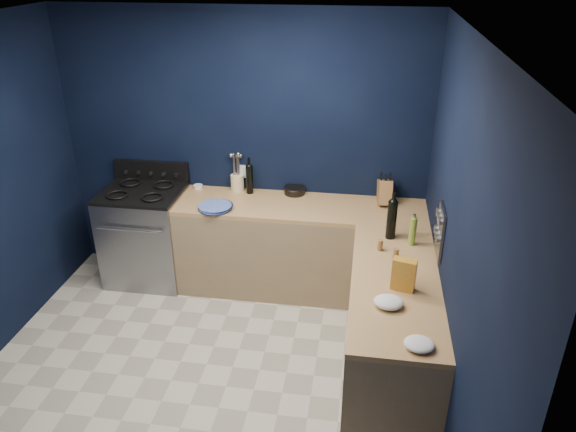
% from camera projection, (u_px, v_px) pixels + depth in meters
% --- Properties ---
extents(floor, '(3.50, 3.50, 0.02)m').
position_uv_depth(floor, '(199.00, 384.00, 4.20)').
color(floor, beige).
rests_on(floor, ground).
extents(ceiling, '(3.50, 3.50, 0.02)m').
position_uv_depth(ceiling, '(164.00, 31.00, 3.04)').
color(ceiling, silver).
rests_on(ceiling, ground).
extents(wall_back, '(3.50, 0.02, 2.60)m').
position_uv_depth(wall_back, '(243.00, 149.00, 5.18)').
color(wall_back, black).
rests_on(wall_back, ground).
extents(wall_right, '(0.02, 3.50, 2.60)m').
position_uv_depth(wall_right, '(455.00, 256.00, 3.38)').
color(wall_right, black).
rests_on(wall_right, ground).
extents(cab_back, '(2.30, 0.63, 0.86)m').
position_uv_depth(cab_back, '(300.00, 250.00, 5.20)').
color(cab_back, '#927753').
rests_on(cab_back, floor).
extents(top_back, '(2.30, 0.63, 0.04)m').
position_uv_depth(top_back, '(300.00, 207.00, 5.00)').
color(top_back, olive).
rests_on(top_back, cab_back).
extents(cab_right, '(0.63, 1.67, 0.86)m').
position_uv_depth(cab_right, '(390.00, 334.00, 4.07)').
color(cab_right, '#927753').
rests_on(cab_right, floor).
extents(top_right, '(0.63, 1.67, 0.04)m').
position_uv_depth(top_right, '(395.00, 283.00, 3.87)').
color(top_right, olive).
rests_on(top_right, cab_right).
extents(gas_range, '(0.76, 0.66, 0.92)m').
position_uv_depth(gas_range, '(147.00, 236.00, 5.37)').
color(gas_range, gray).
rests_on(gas_range, floor).
extents(oven_door, '(0.59, 0.02, 0.42)m').
position_uv_depth(oven_door, '(134.00, 253.00, 5.10)').
color(oven_door, black).
rests_on(oven_door, gas_range).
extents(cooktop, '(0.76, 0.66, 0.03)m').
position_uv_depth(cooktop, '(141.00, 192.00, 5.16)').
color(cooktop, black).
rests_on(cooktop, gas_range).
extents(backguard, '(0.76, 0.06, 0.20)m').
position_uv_depth(backguard, '(152.00, 171.00, 5.38)').
color(backguard, black).
rests_on(backguard, gas_range).
extents(spice_panel, '(0.02, 0.28, 0.38)m').
position_uv_depth(spice_panel, '(440.00, 232.00, 3.93)').
color(spice_panel, gray).
rests_on(spice_panel, wall_right).
extents(wall_outlet, '(0.09, 0.02, 0.13)m').
position_uv_depth(wall_outlet, '(243.00, 171.00, 5.26)').
color(wall_outlet, white).
rests_on(wall_outlet, wall_back).
extents(plate_stack, '(0.31, 0.31, 0.04)m').
position_uv_depth(plate_stack, '(215.00, 207.00, 4.91)').
color(plate_stack, '#4654AF').
rests_on(plate_stack, top_back).
extents(ramekin, '(0.11, 0.11, 0.03)m').
position_uv_depth(ramekin, '(198.00, 187.00, 5.34)').
color(ramekin, white).
rests_on(ramekin, top_back).
extents(utensil_crock, '(0.15, 0.15, 0.16)m').
position_uv_depth(utensil_crock, '(237.00, 183.00, 5.26)').
color(utensil_crock, '#F6E0C1').
rests_on(utensil_crock, top_back).
extents(wine_bottle_back, '(0.07, 0.07, 0.28)m').
position_uv_depth(wine_bottle_back, '(250.00, 179.00, 5.18)').
color(wine_bottle_back, black).
rests_on(wine_bottle_back, top_back).
extents(lemon_basket, '(0.24, 0.24, 0.08)m').
position_uv_depth(lemon_basket, '(295.00, 190.00, 5.21)').
color(lemon_basket, black).
rests_on(lemon_basket, top_back).
extents(knife_block, '(0.15, 0.27, 0.27)m').
position_uv_depth(knife_block, '(385.00, 192.00, 4.98)').
color(knife_block, olive).
rests_on(knife_block, top_back).
extents(wine_bottle_right, '(0.10, 0.10, 0.32)m').
position_uv_depth(wine_bottle_right, '(392.00, 220.00, 4.36)').
color(wine_bottle_right, black).
rests_on(wine_bottle_right, top_right).
extents(oil_bottle, '(0.07, 0.07, 0.24)m').
position_uv_depth(oil_bottle, '(413.00, 231.00, 4.28)').
color(oil_bottle, olive).
rests_on(oil_bottle, top_right).
extents(spice_jar_near, '(0.05, 0.05, 0.09)m').
position_uv_depth(spice_jar_near, '(380.00, 245.00, 4.23)').
color(spice_jar_near, olive).
rests_on(spice_jar_near, top_right).
extents(spice_jar_far, '(0.06, 0.06, 0.09)m').
position_uv_depth(spice_jar_far, '(396.00, 254.00, 4.11)').
color(spice_jar_far, olive).
rests_on(spice_jar_far, top_right).
extents(crouton_bag, '(0.17, 0.11, 0.24)m').
position_uv_depth(crouton_bag, '(404.00, 275.00, 3.71)').
color(crouton_bag, '#B73814').
rests_on(crouton_bag, top_right).
extents(towel_front, '(0.25, 0.23, 0.07)m').
position_uv_depth(towel_front, '(389.00, 302.00, 3.57)').
color(towel_front, white).
rests_on(towel_front, top_right).
extents(towel_end, '(0.20, 0.18, 0.05)m').
position_uv_depth(towel_end, '(419.00, 344.00, 3.20)').
color(towel_end, white).
rests_on(towel_end, top_right).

